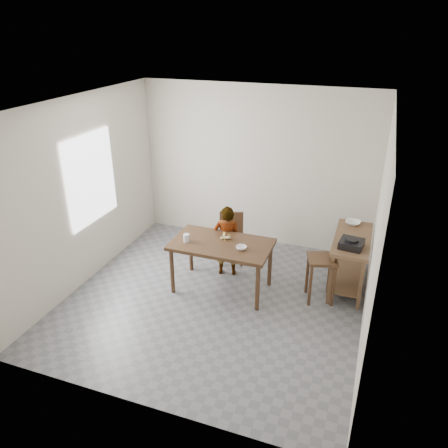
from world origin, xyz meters
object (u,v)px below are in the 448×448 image
(prep_counter, at_px, (349,262))
(dining_chair, at_px, (231,239))
(dining_table, at_px, (222,266))
(stool, at_px, (320,279))
(child, at_px, (227,241))

(prep_counter, height_order, dining_chair, prep_counter)
(dining_table, relative_size, stool, 2.10)
(dining_table, distance_m, dining_chair, 0.82)
(dining_table, distance_m, prep_counter, 1.86)
(dining_table, height_order, child, child)
(dining_table, relative_size, dining_chair, 1.76)
(dining_chair, bearing_deg, prep_counter, -22.57)
(dining_table, relative_size, child, 1.24)
(dining_chair, xyz_separation_m, stool, (1.51, -0.60, -0.07))
(child, bearing_deg, dining_chair, -96.13)
(dining_table, height_order, dining_chair, dining_chair)
(child, bearing_deg, dining_table, 84.68)
(dining_chair, relative_size, stool, 1.20)
(dining_table, bearing_deg, stool, 8.71)
(child, height_order, stool, child)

